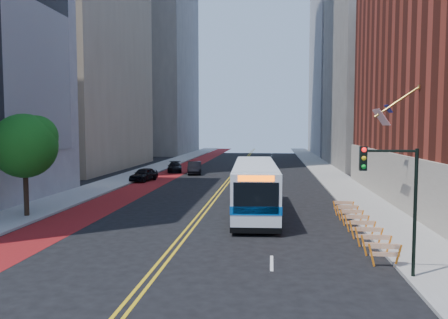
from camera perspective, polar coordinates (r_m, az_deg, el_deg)
The scene contains 17 objects.
ground at distance 22.23m, azimuth -6.47°, elevation -11.35°, with size 160.00×160.00×0.00m, color black.
sidewalk_left at distance 53.89m, azimuth -11.93°, elevation -2.12°, with size 4.00×140.00×0.15m, color gray.
sidewalk_right at distance 51.74m, azimuth 14.25°, elevation -2.43°, with size 4.00×140.00×0.15m, color gray.
bus_lane_paint at distance 52.82m, azimuth -7.90°, elevation -2.28°, with size 3.60×140.00×0.01m, color maroon.
center_line_inner at distance 51.47m, azimuth 0.69°, elevation -2.41°, with size 0.14×140.00×0.01m, color gold.
center_line_outer at distance 51.44m, azimuth 1.08°, elevation -2.41°, with size 0.14×140.00×0.01m, color gold.
lane_dashes at distance 59.19m, azimuth 6.24°, elevation -1.56°, with size 0.14×98.20×0.01m.
midrise_right_near at distance 72.63m, azimuth 21.42°, elevation 15.10°, with size 18.00×26.00×40.00m, color slate.
midrise_right_far at distance 103.02m, azimuth 17.56°, elevation 16.11°, with size 20.00×28.00×55.00m, color gray.
midrise_left_far at distance 106.34m, azimuth -10.21°, elevation 18.63°, with size 20.00×26.00×65.00m, color slate.
construction_barriers at distance 25.35m, azimuth 17.28°, elevation -8.00°, with size 1.42×10.91×1.00m.
street_tree at distance 31.34m, azimuth -24.48°, elevation 1.93°, with size 4.20×4.20×6.70m.
traffic_signal at distance 18.13m, azimuth 21.11°, elevation -3.15°, with size 2.21×0.34×5.07m.
transit_bus at distance 30.17m, azimuth 4.05°, elevation -3.60°, with size 3.43×13.03×3.55m.
car_a at distance 49.16m, azimuth -10.43°, elevation -1.93°, with size 1.74×4.33×1.48m, color black.
car_b at distance 55.84m, azimuth -3.87°, elevation -1.09°, with size 1.66×4.77×1.57m, color black.
car_c at distance 58.62m, azimuth -6.45°, elevation -0.97°, with size 1.86×4.59×1.33m, color black.
Camera 1 is at (4.75, -20.89, 5.96)m, focal length 35.00 mm.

